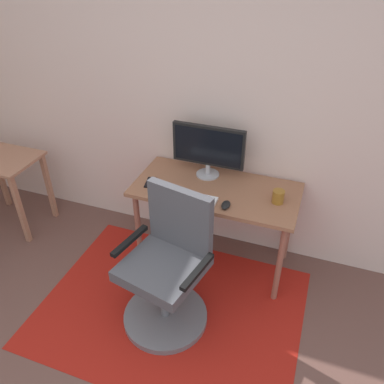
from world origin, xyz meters
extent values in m
cube|color=beige|center=(0.00, 2.20, 1.30)|extent=(6.00, 0.10, 2.60)
cube|color=#A41B13|center=(-0.01, 1.24, 0.00)|extent=(1.87, 1.41, 0.01)
cube|color=#925E41|center=(0.13, 1.83, 0.71)|extent=(1.24, 0.59, 0.03)
cylinder|color=#935543|center=(-0.43, 1.60, 0.35)|extent=(0.04, 0.04, 0.70)
cylinder|color=#935543|center=(0.69, 1.60, 0.35)|extent=(0.04, 0.04, 0.70)
cylinder|color=#935543|center=(-0.43, 2.07, 0.35)|extent=(0.04, 0.04, 0.70)
cylinder|color=#935543|center=(0.69, 2.07, 0.35)|extent=(0.04, 0.04, 0.70)
cylinder|color=#B2B2B7|center=(0.01, 1.99, 0.73)|extent=(0.18, 0.18, 0.01)
cylinder|color=#B2B2B7|center=(0.01, 1.99, 0.78)|extent=(0.04, 0.04, 0.09)
cube|color=black|center=(0.01, 1.99, 0.99)|extent=(0.56, 0.04, 0.32)
cube|color=black|center=(0.01, 1.97, 0.99)|extent=(0.52, 0.00, 0.28)
cube|color=white|center=(-0.03, 1.63, 0.74)|extent=(0.43, 0.13, 0.02)
ellipsoid|color=black|center=(0.26, 1.63, 0.75)|extent=(0.06, 0.10, 0.03)
cylinder|color=#925F1F|center=(0.59, 1.81, 0.78)|extent=(0.08, 0.08, 0.10)
cube|color=black|center=(-0.36, 1.73, 0.73)|extent=(0.09, 0.15, 0.01)
cylinder|color=slate|center=(-0.01, 1.14, 0.03)|extent=(0.60, 0.60, 0.05)
cylinder|color=slate|center=(-0.01, 1.14, 0.26)|extent=(0.06, 0.06, 0.42)
cube|color=#4C4C51|center=(-0.01, 1.14, 0.51)|extent=(0.58, 0.58, 0.08)
cube|color=#4C4C51|center=(0.04, 1.35, 0.78)|extent=(0.47, 0.15, 0.45)
cube|color=black|center=(-0.27, 1.19, 0.62)|extent=(0.11, 0.34, 0.03)
cube|color=black|center=(0.25, 1.08, 0.62)|extent=(0.11, 0.34, 0.03)
cube|color=#A46D52|center=(-1.50, 1.50, 0.34)|extent=(0.04, 0.04, 0.68)
cube|color=#A46D52|center=(-2.07, 1.89, 0.34)|extent=(0.04, 0.04, 0.68)
cube|color=#A46D52|center=(-1.50, 1.89, 0.34)|extent=(0.04, 0.04, 0.68)
camera|label=1|loc=(0.79, -0.51, 2.33)|focal=36.44mm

